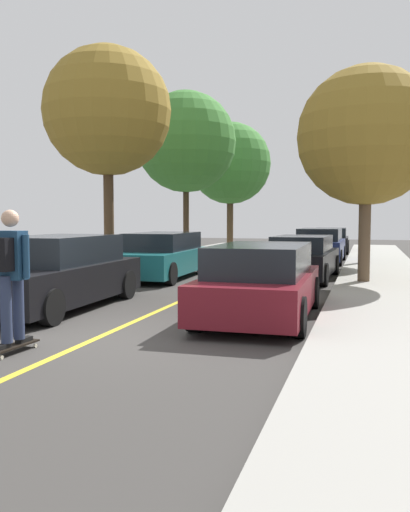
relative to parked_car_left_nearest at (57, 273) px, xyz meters
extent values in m
plane|color=#3D3A38|center=(2.09, -1.95, -0.71)|extent=(80.00, 80.00, 0.00)
cube|color=#9E9B93|center=(6.48, -1.95, -0.64)|extent=(2.51, 56.00, 0.14)
cube|color=gold|center=(2.09, 2.05, -0.71)|extent=(0.12, 39.20, 0.01)
cube|color=black|center=(0.00, -0.05, -0.17)|extent=(1.94, 4.61, 0.72)
cube|color=black|center=(0.00, 0.13, 0.47)|extent=(1.67, 2.74, 0.57)
cylinder|color=black|center=(0.89, -1.60, -0.39)|extent=(0.24, 0.65, 0.64)
cylinder|color=black|center=(0.80, 1.55, -0.39)|extent=(0.24, 0.65, 0.64)
cylinder|color=black|center=(-0.89, 1.50, -0.39)|extent=(0.24, 0.65, 0.64)
cube|color=#196066|center=(0.00, 5.67, -0.19)|extent=(1.99, 4.71, 0.68)
cube|color=black|center=(-0.01, 5.87, 0.41)|extent=(1.71, 2.97, 0.53)
cylinder|color=black|center=(0.91, 4.07, -0.39)|extent=(0.24, 0.65, 0.64)
cylinder|color=black|center=(-0.80, 4.02, -0.39)|extent=(0.24, 0.65, 0.64)
cylinder|color=black|center=(0.80, 7.32, -0.39)|extent=(0.24, 0.65, 0.64)
cylinder|color=black|center=(-0.91, 7.26, -0.39)|extent=(0.24, 0.65, 0.64)
cube|color=maroon|center=(4.17, 0.10, -0.21)|extent=(1.84, 4.22, 0.64)
cube|color=black|center=(4.17, 0.11, 0.37)|extent=(1.60, 2.85, 0.53)
cylinder|color=black|center=(3.33, 1.48, -0.39)|extent=(0.23, 0.64, 0.64)
cylinder|color=black|center=(4.97, 1.51, -0.39)|extent=(0.23, 0.64, 0.64)
cylinder|color=black|center=(3.37, -1.31, -0.39)|extent=(0.23, 0.64, 0.64)
cylinder|color=black|center=(5.02, -1.28, -0.39)|extent=(0.23, 0.64, 0.64)
cube|color=black|center=(4.17, 6.67, -0.20)|extent=(1.88, 4.59, 0.66)
cube|color=black|center=(4.17, 6.60, 0.36)|extent=(1.60, 2.60, 0.46)
cylinder|color=black|center=(3.43, 8.27, -0.39)|extent=(0.24, 0.65, 0.64)
cylinder|color=black|center=(5.03, 8.21, -0.39)|extent=(0.24, 0.65, 0.64)
cylinder|color=black|center=(3.32, 5.14, -0.39)|extent=(0.24, 0.65, 0.64)
cylinder|color=black|center=(4.91, 5.08, -0.39)|extent=(0.24, 0.65, 0.64)
cube|color=navy|center=(4.17, 12.92, -0.16)|extent=(1.83, 4.42, 0.74)
cube|color=black|center=(4.17, 12.77, 0.46)|extent=(1.61, 2.87, 0.49)
cylinder|color=black|center=(3.34, 14.43, -0.39)|extent=(0.22, 0.64, 0.64)
cylinder|color=black|center=(5.02, 14.42, -0.39)|extent=(0.22, 0.64, 0.64)
cylinder|color=black|center=(3.32, 11.42, -0.39)|extent=(0.22, 0.64, 0.64)
cylinder|color=black|center=(5.01, 11.41, -0.39)|extent=(0.22, 0.64, 0.64)
cube|color=black|center=(4.17, 19.44, -0.20)|extent=(1.89, 4.14, 0.66)
cube|color=black|center=(4.18, 19.22, 0.37)|extent=(1.64, 2.52, 0.48)
cylinder|color=black|center=(3.30, 20.76, -0.39)|extent=(0.24, 0.65, 0.64)
cylinder|color=black|center=(4.97, 20.81, -0.39)|extent=(0.24, 0.65, 0.64)
cylinder|color=black|center=(3.37, 18.07, -0.39)|extent=(0.24, 0.65, 0.64)
cylinder|color=black|center=(5.04, 18.11, -0.39)|extent=(0.24, 0.65, 0.64)
cylinder|color=#4C3823|center=(-1.76, 5.72, 1.35)|extent=(0.32, 0.32, 3.85)
sphere|color=olive|center=(-1.76, 5.72, 4.42)|extent=(3.96, 3.96, 3.96)
cylinder|color=#3D2D1E|center=(-1.76, 13.16, 1.22)|extent=(0.26, 0.26, 3.59)
sphere|color=#3D7F33|center=(-1.76, 13.16, 4.49)|extent=(4.45, 4.45, 4.45)
cylinder|color=#4C3823|center=(-1.76, 21.14, 1.10)|extent=(0.38, 0.38, 3.35)
sphere|color=#3D7F33|center=(-1.76, 21.14, 4.34)|extent=(4.77, 4.77, 4.77)
cylinder|color=brown|center=(5.93, 5.43, 0.92)|extent=(0.31, 0.31, 2.98)
sphere|color=olive|center=(5.93, 5.43, 3.28)|extent=(3.65, 3.65, 3.65)
cylinder|color=brown|center=(5.93, 11.67, 1.28)|extent=(0.30, 0.30, 3.70)
sphere|color=#4C7A23|center=(5.93, 11.67, 4.23)|extent=(3.49, 3.49, 3.49)
cylinder|color=#B2140F|center=(-1.50, 0.42, -0.30)|extent=(0.20, 0.20, 0.55)
sphere|color=#B2140F|center=(-1.50, 0.42, 0.04)|extent=(0.18, 0.18, 0.18)
cube|color=black|center=(1.43, -3.32, -0.62)|extent=(0.27, 0.85, 0.02)
cylinder|color=beige|center=(1.35, -2.97, -0.68)|extent=(0.03, 0.06, 0.06)
cylinder|color=beige|center=(1.54, -2.98, -0.68)|extent=(0.03, 0.06, 0.06)
cylinder|color=beige|center=(1.50, -3.66, -0.68)|extent=(0.03, 0.06, 0.06)
cube|color=#99999E|center=(1.45, -2.98, -0.64)|extent=(0.10, 0.05, 0.02)
cube|color=black|center=(1.44, -3.10, -0.58)|extent=(0.11, 0.27, 0.06)
cube|color=black|center=(1.42, -3.54, -0.58)|extent=(0.11, 0.27, 0.06)
cylinder|color=#283351|center=(1.44, -3.20, -0.10)|extent=(0.16, 0.16, 0.90)
cylinder|color=#283351|center=(1.42, -3.44, -0.10)|extent=(0.16, 0.16, 0.90)
cube|color=navy|center=(1.43, -3.32, 0.62)|extent=(0.41, 0.24, 0.66)
sphere|color=tan|center=(1.43, -3.32, 1.11)|extent=(0.23, 0.23, 0.23)
cylinder|color=navy|center=(1.67, -3.33, 0.61)|extent=(0.10, 0.10, 0.58)
cube|color=black|center=(1.42, -3.52, 0.64)|extent=(0.31, 0.20, 0.44)
camera|label=1|loc=(5.99, -9.33, 1.11)|focal=37.20mm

